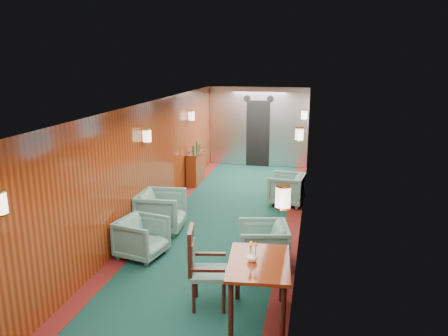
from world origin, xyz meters
name	(u,v)px	position (x,y,z in m)	size (l,w,h in m)	color
room	(213,153)	(0.00, 0.00, 1.63)	(12.00, 12.10, 2.40)	#0D2F26
bulkhead	(258,127)	(0.00, 5.91, 1.18)	(2.98, 0.17, 2.39)	silver
windows_right	(301,164)	(1.49, 0.25, 1.45)	(0.02, 8.60, 0.80)	silver
wall_sconces	(220,138)	(0.00, 0.57, 1.79)	(2.97, 7.97, 0.25)	#F6E4C0
dining_table	(259,271)	(1.10, -2.25, 0.67)	(0.84, 1.13, 0.80)	maroon
side_chair	(201,264)	(0.32, -2.07, 0.60)	(0.57, 0.59, 1.10)	#1E4741
credenza	(196,167)	(-1.34, 3.62, 0.43)	(0.29, 0.93, 1.11)	maroon
flower_vase	(252,256)	(1.02, -2.26, 0.87)	(0.13, 0.13, 0.14)	white
armchair_left_near	(142,238)	(-1.03, -0.83, 0.33)	(0.71, 0.73, 0.66)	#1E4741
armchair_left_far	(161,211)	(-1.10, 0.31, 0.39)	(0.83, 0.85, 0.77)	#1E4741
armchair_right_near	(263,245)	(0.98, -0.75, 0.35)	(0.75, 0.77, 0.70)	#1E4741
armchair_right_far	(286,189)	(1.12, 2.39, 0.35)	(0.75, 0.77, 0.70)	#1E4741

